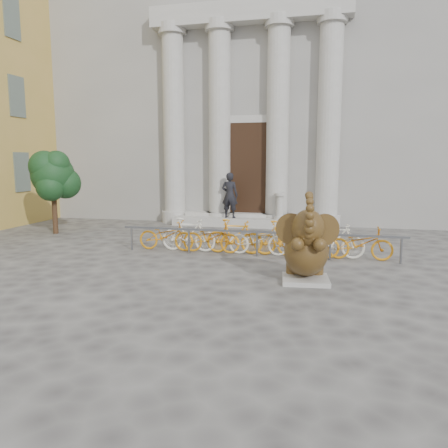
% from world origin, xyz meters
% --- Properties ---
extents(ground, '(80.00, 80.00, 0.00)m').
position_xyz_m(ground, '(0.00, 0.00, 0.00)').
color(ground, '#474442').
rests_on(ground, ground).
extents(classical_building, '(22.00, 10.70, 12.00)m').
position_xyz_m(classical_building, '(0.00, 14.93, 5.98)').
color(classical_building, gray).
rests_on(classical_building, ground).
extents(entrance_steps, '(6.00, 1.20, 0.36)m').
position_xyz_m(entrance_steps, '(0.00, 9.40, 0.18)').
color(entrance_steps, '#A8A59E').
rests_on(entrance_steps, ground).
extents(elephant_statue, '(1.36, 1.55, 2.03)m').
position_xyz_m(elephant_statue, '(2.81, 1.46, 0.74)').
color(elephant_statue, '#A8A59E').
rests_on(elephant_statue, ground).
extents(bike_rack, '(8.00, 0.53, 1.00)m').
position_xyz_m(bike_rack, '(1.35, 4.07, 0.50)').
color(bike_rack, slate).
rests_on(bike_rack, ground).
extents(tree, '(1.74, 1.59, 3.03)m').
position_xyz_m(tree, '(-6.46, 5.93, 2.11)').
color(tree, '#332114').
rests_on(tree, ground).
extents(pedestrian, '(0.71, 0.50, 1.84)m').
position_xyz_m(pedestrian, '(-0.61, 9.10, 1.28)').
color(pedestrian, black).
rests_on(pedestrian, entrance_steps).
extents(balustrade_post, '(0.42, 0.42, 1.04)m').
position_xyz_m(balustrade_post, '(1.42, 9.10, 0.84)').
color(balustrade_post, '#A8A59E').
rests_on(balustrade_post, entrance_steps).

